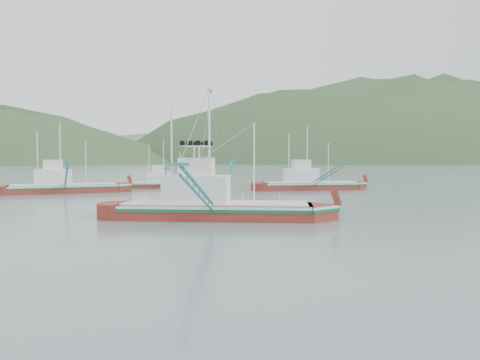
{
  "coord_description": "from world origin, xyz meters",
  "views": [
    {
      "loc": [
        -6.73,
        -39.72,
        5.5
      ],
      "look_at": [
        0.0,
        6.0,
        3.2
      ],
      "focal_mm": 35.0,
      "sensor_mm": 36.0,
      "label": 1
    }
  ],
  "objects": [
    {
      "name": "main_boat",
      "position": [
        -3.03,
        1.4,
        2.27
      ],
      "size": [
        17.5,
        30.22,
        12.41
      ],
      "rotation": [
        0.0,
        0.0,
        -0.23
      ],
      "color": "maroon",
      "rests_on": "ground"
    },
    {
      "name": "ridge_distant",
      "position": [
        30.0,
        560.0,
        0.0
      ],
      "size": [
        960.0,
        400.0,
        240.0
      ],
      "primitive_type": "ellipsoid",
      "color": "slate",
      "rests_on": "ground"
    },
    {
      "name": "bg_boat_far",
      "position": [
        -7.85,
        43.52,
        1.26
      ],
      "size": [
        12.54,
        22.71,
        9.19
      ],
      "rotation": [
        0.0,
        0.0,
        0.0
      ],
      "color": "maroon",
      "rests_on": "ground"
    },
    {
      "name": "ground",
      "position": [
        0.0,
        0.0,
        0.0
      ],
      "size": [
        1200.0,
        1200.0,
        0.0
      ],
      "primitive_type": "plane",
      "color": "slate",
      "rests_on": "ground"
    },
    {
      "name": "bg_boat_right",
      "position": [
        15.75,
        34.97,
        1.58
      ],
      "size": [
        15.78,
        28.45,
        11.51
      ],
      "rotation": [
        0.0,
        0.0,
        0.02
      ],
      "color": "maroon",
      "rests_on": "ground"
    },
    {
      "name": "headland_right",
      "position": [
        240.0,
        430.0,
        0.0
      ],
      "size": [
        684.0,
        432.0,
        306.0
      ],
      "primitive_type": "ellipsoid",
      "color": "#2F4B26",
      "rests_on": "ground"
    },
    {
      "name": "bg_boat_left",
      "position": [
        -22.98,
        34.2,
        2.11
      ],
      "size": [
        16.33,
        28.11,
        11.57
      ],
      "rotation": [
        0.0,
        0.0,
        0.25
      ],
      "color": "maroon",
      "rests_on": "ground"
    }
  ]
}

